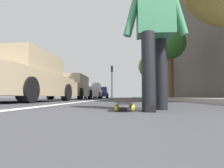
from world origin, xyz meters
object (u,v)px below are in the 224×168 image
object	(u,v)px
parked_car_far	(92,91)
street_tree_mid	(170,45)
skateboard	(124,102)
traffic_light	(112,76)
parked_car_near	(24,79)
parked_car_mid	(72,88)
skater_person	(155,26)
street_tree_far	(151,67)
parked_car_end	(101,93)

from	to	relation	value
parked_car_far	street_tree_mid	xyz separation A→B (m)	(-6.57, -6.25, 2.77)
skateboard	street_tree_mid	xyz separation A→B (m)	(9.62, -2.93, 3.39)
street_tree_mid	skateboard	bearing A→B (deg)	163.06
traffic_light	street_tree_mid	xyz separation A→B (m)	(-12.53, -4.62, 0.50)
parked_car_near	parked_car_mid	size ratio (longest dim) A/B	0.93
skater_person	parked_car_near	world-z (taller)	skater_person
parked_car_far	parked_car_near	bearing A→B (deg)	-179.06
skateboard	street_tree_far	xyz separation A→B (m)	(18.56, -2.93, 3.44)
parked_car_end	skater_person	bearing A→B (deg)	-171.18
street_tree_mid	parked_car_far	bearing A→B (deg)	43.57
parked_car_end	street_tree_far	bearing A→B (deg)	-126.51
parked_car_end	traffic_light	distance (m)	2.93
skater_person	parked_car_mid	world-z (taller)	skater_person
skater_person	traffic_light	distance (m)	22.49
parked_car_near	traffic_light	xyz separation A→B (m)	(18.83, -1.42, 2.28)
skater_person	traffic_light	size ratio (longest dim) A/B	0.38
parked_car_mid	traffic_light	distance (m)	13.25
traffic_light	parked_car_far	bearing A→B (deg)	164.69
skateboard	traffic_light	xyz separation A→B (m)	(22.15, 1.69, 2.89)
parked_car_mid	parked_car_far	distance (m)	6.99
skateboard	traffic_light	bearing A→B (deg)	4.36
parked_car_far	parked_car_mid	bearing A→B (deg)	-179.70
street_tree_far	skater_person	bearing A→B (deg)	172.13
parked_car_end	street_tree_far	world-z (taller)	street_tree_far
street_tree_mid	street_tree_far	world-z (taller)	street_tree_far
street_tree_far	traffic_light	bearing A→B (deg)	52.14
parked_car_near	parked_car_end	size ratio (longest dim) A/B	1.01
skateboard	parked_car_end	world-z (taller)	parked_car_end
skateboard	parked_car_near	world-z (taller)	parked_car_near
parked_car_near	parked_car_end	bearing A→B (deg)	0.47
parked_car_mid	traffic_light	world-z (taller)	traffic_light
parked_car_near	street_tree_mid	world-z (taller)	street_tree_mid
street_tree_mid	skater_person	bearing A→B (deg)	165.18
skater_person	street_tree_mid	world-z (taller)	street_tree_mid
skateboard	parked_car_end	xyz separation A→B (m)	(23.15, 3.27, 0.63)
parked_car_near	parked_car_end	world-z (taller)	parked_car_end
parked_car_far	traffic_light	bearing A→B (deg)	-15.31
parked_car_mid	street_tree_far	xyz separation A→B (m)	(9.37, -6.21, 2.81)
parked_car_far	street_tree_far	world-z (taller)	street_tree_far
traffic_light	skater_person	bearing A→B (deg)	-174.79
parked_car_far	street_tree_mid	world-z (taller)	street_tree_mid
parked_car_mid	parked_car_far	xyz separation A→B (m)	(6.99, 0.04, -0.01)
skater_person	parked_car_near	size ratio (longest dim) A/B	0.40
skateboard	skater_person	world-z (taller)	skater_person
parked_car_end	parked_car_far	bearing A→B (deg)	179.59
parked_car_mid	parked_car_end	xyz separation A→B (m)	(13.96, -0.01, 0.00)
skateboard	street_tree_mid	world-z (taller)	street_tree_mid
parked_car_near	parked_car_far	distance (m)	12.87
skateboard	parked_car_end	bearing A→B (deg)	8.04
skateboard	parked_car_mid	xyz separation A→B (m)	(9.20, 3.28, 0.63)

